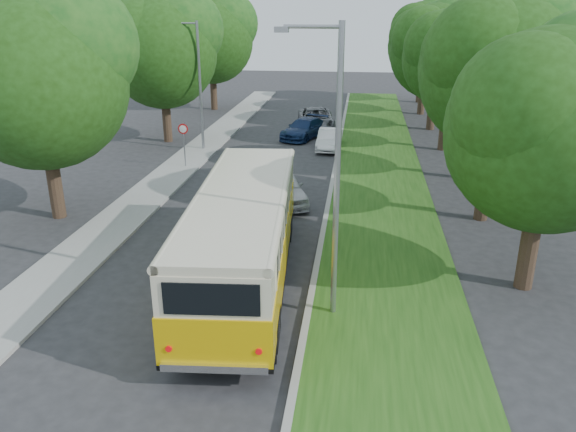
# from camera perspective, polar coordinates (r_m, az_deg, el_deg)

# --- Properties ---
(ground) EXTENTS (120.00, 120.00, 0.00)m
(ground) POSITION_cam_1_polar(r_m,az_deg,el_deg) (19.19, -8.01, -5.30)
(ground) COLOR #2A2A2C
(ground) RESTS_ON ground
(curb) EXTENTS (0.20, 70.00, 0.15)m
(curb) POSITION_cam_1_polar(r_m,az_deg,el_deg) (23.15, 3.84, -0.28)
(curb) COLOR gray
(curb) RESTS_ON ground
(grass_verge) EXTENTS (4.50, 70.00, 0.13)m
(grass_verge) POSITION_cam_1_polar(r_m,az_deg,el_deg) (23.15, 9.65, -0.57)
(grass_verge) COLOR #204A13
(grass_verge) RESTS_ON ground
(sidewalk) EXTENTS (2.20, 70.00, 0.12)m
(sidewalk) POSITION_cam_1_polar(r_m,az_deg,el_deg) (25.05, -15.71, 0.58)
(sidewalk) COLOR gray
(sidewalk) RESTS_ON ground
(treeline) EXTENTS (24.27, 41.91, 9.46)m
(treeline) POSITION_cam_1_polar(r_m,az_deg,el_deg) (34.71, 4.77, 16.63)
(treeline) COLOR #332319
(treeline) RESTS_ON ground
(lamppost_near) EXTENTS (1.71, 0.16, 8.00)m
(lamppost_near) POSITION_cam_1_polar(r_m,az_deg,el_deg) (14.65, 4.67, 4.88)
(lamppost_near) COLOR gray
(lamppost_near) RESTS_ON ground
(lamppost_far) EXTENTS (1.71, 0.16, 7.50)m
(lamppost_far) POSITION_cam_1_polar(r_m,az_deg,el_deg) (34.22, -9.11, 13.34)
(lamppost_far) COLOR gray
(lamppost_far) RESTS_ON ground
(warning_sign) EXTENTS (0.56, 0.10, 2.50)m
(warning_sign) POSITION_cam_1_polar(r_m,az_deg,el_deg) (30.78, -10.57, 7.90)
(warning_sign) COLOR gray
(warning_sign) RESTS_ON ground
(vintage_bus) EXTENTS (3.59, 10.94, 3.20)m
(vintage_bus) POSITION_cam_1_polar(r_m,az_deg,el_deg) (17.37, -4.57, -2.24)
(vintage_bus) COLOR #E3B207
(vintage_bus) RESTS_ON ground
(car_silver) EXTENTS (3.20, 4.62, 1.46)m
(car_silver) POSITION_cam_1_polar(r_m,az_deg,el_deg) (25.08, -0.72, 3.02)
(car_silver) COLOR silver
(car_silver) RESTS_ON ground
(car_white) EXTENTS (1.42, 3.76, 1.23)m
(car_white) POSITION_cam_1_polar(r_m,az_deg,el_deg) (34.74, 4.20, 7.78)
(car_white) COLOR silver
(car_white) RESTS_ON ground
(car_blue) EXTENTS (3.30, 4.80, 1.29)m
(car_blue) POSITION_cam_1_polar(r_m,az_deg,el_deg) (37.61, 1.65, 8.87)
(car_blue) COLOR #12264F
(car_blue) RESTS_ON ground
(car_grey) EXTENTS (3.13, 5.58, 1.47)m
(car_grey) POSITION_cam_1_polar(r_m,az_deg,el_deg) (40.41, 2.86, 9.81)
(car_grey) COLOR #595C61
(car_grey) RESTS_ON ground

